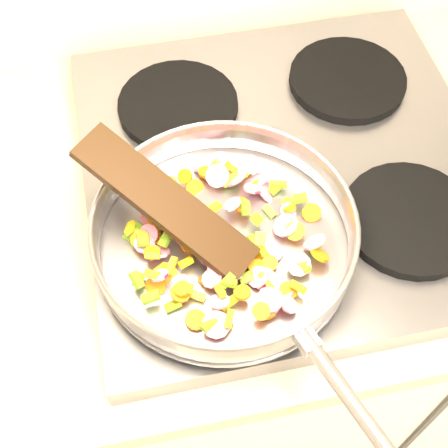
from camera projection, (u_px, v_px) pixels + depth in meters
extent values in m
cube|color=#939399|center=(285.00, 170.00, 0.95)|extent=(0.60, 0.60, 0.04)
cylinder|color=black|center=(213.00, 255.00, 0.83)|extent=(0.19, 0.19, 0.02)
cylinder|color=black|center=(410.00, 219.00, 0.86)|extent=(0.19, 0.19, 0.02)
cylinder|color=black|center=(178.00, 105.00, 0.98)|extent=(0.19, 0.19, 0.02)
cylinder|color=black|center=(347.00, 79.00, 1.02)|extent=(0.19, 0.19, 0.02)
cylinder|color=#9E9EA5|center=(224.00, 244.00, 0.83)|extent=(0.34, 0.34, 0.01)
torus|color=#9E9EA5|center=(224.00, 233.00, 0.80)|extent=(0.38, 0.38, 0.05)
torus|color=#9E9EA5|center=(224.00, 222.00, 0.78)|extent=(0.34, 0.34, 0.01)
cylinder|color=#9E9EA5|center=(353.00, 403.00, 0.67)|extent=(0.08, 0.19, 0.02)
cube|color=#9E9EA5|center=(306.00, 340.00, 0.71)|extent=(0.03, 0.04, 0.02)
cube|color=#64911C|center=(186.00, 289.00, 0.77)|extent=(0.02, 0.02, 0.01)
cylinder|color=orange|center=(289.00, 208.00, 0.84)|extent=(0.03, 0.02, 0.02)
cube|color=#64911C|center=(133.00, 232.00, 0.82)|extent=(0.02, 0.02, 0.01)
cylinder|color=#DC154A|center=(265.00, 280.00, 0.79)|extent=(0.04, 0.04, 0.02)
cube|color=yellow|center=(230.00, 252.00, 0.81)|extent=(0.02, 0.02, 0.02)
cylinder|color=#DC154A|center=(257.00, 180.00, 0.88)|extent=(0.05, 0.05, 0.02)
cylinder|color=orange|center=(295.00, 231.00, 0.82)|extent=(0.04, 0.04, 0.02)
cube|color=#64911C|center=(151.00, 297.00, 0.76)|extent=(0.02, 0.02, 0.01)
cylinder|color=orange|center=(140.00, 240.00, 0.81)|extent=(0.04, 0.03, 0.02)
cylinder|color=#DC154A|center=(185.00, 235.00, 0.82)|extent=(0.03, 0.03, 0.02)
cube|color=#64911C|center=(278.00, 184.00, 0.87)|extent=(0.03, 0.02, 0.01)
cylinder|color=#DC154A|center=(285.00, 225.00, 0.82)|extent=(0.04, 0.05, 0.03)
cube|color=yellow|center=(260.00, 248.00, 0.81)|extent=(0.02, 0.03, 0.02)
cube|color=#64911C|center=(230.00, 182.00, 0.87)|extent=(0.02, 0.01, 0.01)
cylinder|color=#DC154A|center=(272.00, 252.00, 0.81)|extent=(0.04, 0.04, 0.00)
cube|color=#64911C|center=(245.00, 208.00, 0.83)|extent=(0.01, 0.02, 0.02)
cylinder|color=#DC154A|center=(150.00, 217.00, 0.84)|extent=(0.03, 0.03, 0.01)
cube|color=#64911C|center=(166.00, 203.00, 0.85)|extent=(0.02, 0.02, 0.01)
cube|color=yellow|center=(237.00, 262.00, 0.80)|extent=(0.02, 0.02, 0.01)
cylinder|color=orange|center=(312.00, 212.00, 0.84)|extent=(0.03, 0.03, 0.02)
cylinder|color=#DC154A|center=(219.00, 265.00, 0.78)|extent=(0.04, 0.03, 0.02)
cylinder|color=orange|center=(200.00, 224.00, 0.83)|extent=(0.02, 0.02, 0.01)
cylinder|color=#DC154A|center=(232.00, 204.00, 0.83)|extent=(0.03, 0.03, 0.02)
cylinder|color=#DC154A|center=(228.00, 178.00, 0.88)|extent=(0.03, 0.03, 0.02)
cube|color=yellow|center=(220.00, 291.00, 0.76)|extent=(0.01, 0.02, 0.01)
cylinder|color=orange|center=(157.00, 218.00, 0.83)|extent=(0.03, 0.04, 0.01)
cylinder|color=#DC154A|center=(288.00, 212.00, 0.84)|extent=(0.03, 0.03, 0.02)
cube|color=yellow|center=(298.00, 287.00, 0.77)|extent=(0.02, 0.02, 0.02)
cylinder|color=orange|center=(156.00, 286.00, 0.79)|extent=(0.03, 0.03, 0.02)
cube|color=yellow|center=(183.00, 228.00, 0.81)|extent=(0.02, 0.01, 0.01)
cylinder|color=#DC154A|center=(268.00, 298.00, 0.76)|extent=(0.04, 0.04, 0.02)
cylinder|color=orange|center=(267.00, 308.00, 0.76)|extent=(0.04, 0.04, 0.02)
cylinder|color=orange|center=(209.00, 278.00, 0.79)|extent=(0.03, 0.03, 0.02)
cube|color=#64911C|center=(299.00, 262.00, 0.79)|extent=(0.03, 0.02, 0.01)
cylinder|color=orange|center=(261.00, 311.00, 0.75)|extent=(0.03, 0.03, 0.01)
cylinder|color=#DC154A|center=(252.00, 189.00, 0.86)|extent=(0.03, 0.03, 0.02)
cylinder|color=orange|center=(224.00, 166.00, 0.88)|extent=(0.02, 0.02, 0.01)
cube|color=#64911C|center=(226.00, 243.00, 0.81)|extent=(0.02, 0.02, 0.01)
cylinder|color=#DC154A|center=(289.00, 304.00, 0.76)|extent=(0.03, 0.03, 0.02)
cylinder|color=#DC154A|center=(144.00, 244.00, 0.81)|extent=(0.04, 0.04, 0.01)
cube|color=#64911C|center=(276.00, 188.00, 0.87)|extent=(0.03, 0.02, 0.01)
cube|color=yellow|center=(215.00, 165.00, 0.88)|extent=(0.02, 0.02, 0.01)
cylinder|color=#DC154A|center=(281.00, 295.00, 0.78)|extent=(0.04, 0.03, 0.03)
cube|color=yellow|center=(194.00, 229.00, 0.81)|extent=(0.02, 0.01, 0.01)
cylinder|color=orange|center=(320.00, 255.00, 0.79)|extent=(0.03, 0.04, 0.02)
cylinder|color=#DC154A|center=(216.00, 325.00, 0.75)|extent=(0.05, 0.05, 0.02)
cube|color=#64911C|center=(152.00, 275.00, 0.77)|extent=(0.02, 0.02, 0.02)
cylinder|color=#DC154A|center=(219.00, 301.00, 0.76)|extent=(0.03, 0.03, 0.01)
cube|color=#64911C|center=(230.00, 167.00, 0.88)|extent=(0.03, 0.02, 0.02)
cylinder|color=orange|center=(222.00, 248.00, 0.81)|extent=(0.03, 0.03, 0.02)
cylinder|color=#DC154A|center=(314.00, 242.00, 0.80)|extent=(0.04, 0.03, 0.03)
cube|color=#64911C|center=(184.00, 206.00, 0.85)|extent=(0.02, 0.02, 0.01)
cube|color=yellow|center=(229.00, 303.00, 0.76)|extent=(0.02, 0.02, 0.02)
cube|color=yellow|center=(162.00, 269.00, 0.79)|extent=(0.02, 0.02, 0.01)
cylinder|color=orange|center=(263.00, 259.00, 0.81)|extent=(0.02, 0.03, 0.02)
cylinder|color=#DC154A|center=(267.00, 192.00, 0.87)|extent=(0.03, 0.04, 0.03)
cylinder|color=orange|center=(185.00, 176.00, 0.87)|extent=(0.03, 0.03, 0.02)
cube|color=yellow|center=(258.00, 183.00, 0.87)|extent=(0.02, 0.02, 0.02)
cylinder|color=#DC154A|center=(217.00, 161.00, 0.88)|extent=(0.04, 0.04, 0.03)
cylinder|color=#DC154A|center=(160.00, 252.00, 0.81)|extent=(0.03, 0.03, 0.02)
cube|color=yellow|center=(162.00, 225.00, 0.83)|extent=(0.02, 0.02, 0.01)
cylinder|color=#DC154A|center=(236.00, 178.00, 0.87)|extent=(0.03, 0.04, 0.03)
cube|color=#64911C|center=(269.00, 212.00, 0.85)|extent=(0.02, 0.02, 0.01)
cube|color=yellow|center=(146.00, 199.00, 0.85)|extent=(0.02, 0.02, 0.01)
cube|color=yellow|center=(212.00, 209.00, 0.83)|extent=(0.03, 0.02, 0.01)
cylinder|color=orange|center=(242.00, 293.00, 0.76)|extent=(0.03, 0.03, 0.01)
cylinder|color=#DC154A|center=(149.00, 234.00, 0.82)|extent=(0.04, 0.03, 0.02)
cylinder|color=#DC154A|center=(209.00, 256.00, 0.81)|extent=(0.04, 0.04, 0.01)
cube|color=#64911C|center=(300.00, 198.00, 0.84)|extent=(0.02, 0.02, 0.01)
cube|color=#64911C|center=(165.00, 240.00, 0.80)|extent=(0.02, 0.02, 0.01)
cylinder|color=orange|center=(152.00, 253.00, 0.79)|extent=(0.03, 0.03, 0.01)
cube|color=#64911C|center=(209.00, 324.00, 0.75)|extent=(0.02, 0.02, 0.01)
cube|color=#64911C|center=(140.00, 228.00, 0.83)|extent=(0.02, 0.02, 0.01)
cube|color=#64911C|center=(314.00, 246.00, 0.81)|extent=(0.02, 0.02, 0.02)
cube|color=yellow|center=(172.00, 266.00, 0.79)|extent=(0.02, 0.03, 0.01)
cylinder|color=orange|center=(206.00, 172.00, 0.88)|extent=(0.03, 0.03, 0.01)
cylinder|color=orange|center=(171.00, 182.00, 0.85)|extent=(0.03, 0.03, 0.02)
cylinder|color=orange|center=(270.00, 263.00, 0.80)|extent=(0.03, 0.03, 0.02)
cube|color=yellow|center=(247.00, 171.00, 0.88)|extent=(0.02, 0.02, 0.02)
cylinder|color=orange|center=(225.00, 325.00, 0.76)|extent=(0.02, 0.02, 0.01)
cylinder|color=orange|center=(207.00, 221.00, 0.82)|extent=(0.03, 0.03, 0.02)
cube|color=#64911C|center=(131.00, 237.00, 0.83)|extent=(0.02, 0.02, 0.01)
cylinder|color=orange|center=(288.00, 204.00, 0.85)|extent=(0.03, 0.03, 0.01)
cylinder|color=#DC154A|center=(173.00, 217.00, 0.84)|extent=(0.04, 0.05, 0.03)
cylinder|color=orange|center=(153.00, 207.00, 0.83)|extent=(0.03, 0.03, 0.02)
cylinder|color=orange|center=(182.00, 289.00, 0.76)|extent=(0.02, 0.02, 0.01)
cylinder|color=#DC154A|center=(163.00, 196.00, 0.85)|extent=(0.03, 0.03, 0.02)
cylinder|color=orange|center=(180.00, 293.00, 0.77)|extent=(0.03, 0.03, 0.01)
cylinder|color=#DC154A|center=(177.00, 189.00, 0.87)|extent=(0.03, 0.04, 0.04)
cylinder|color=#DC154A|center=(180.00, 284.00, 0.79)|extent=(0.04, 0.04, 0.01)
cylinder|color=#DC154A|center=(272.00, 302.00, 0.76)|extent=(0.04, 0.05, 0.03)
cylinder|color=orange|center=(195.00, 188.00, 0.87)|extent=(0.03, 0.03, 0.03)
cube|color=yellow|center=(230.00, 318.00, 0.74)|extent=(0.02, 0.02, 0.02)
cylinder|color=orange|center=(244.00, 258.00, 0.80)|extent=(0.03, 0.02, 0.02)
cube|color=yellow|center=(186.00, 263.00, 0.79)|extent=(0.02, 0.02, 0.01)
cube|color=#64911C|center=(173.00, 305.00, 0.77)|extent=(0.02, 0.02, 0.02)
cylinder|color=#DC154A|center=(217.00, 176.00, 0.86)|extent=(0.04, 0.04, 0.02)
cube|color=#64911C|center=(136.00, 280.00, 0.77)|extent=(0.02, 0.03, 0.02)
cube|color=#64911C|center=(257.00, 219.00, 0.82)|extent=(0.02, 0.02, 0.02)
cube|color=#64911C|center=(156.00, 210.00, 0.83)|extent=(0.01, 0.02, 0.02)
cube|color=yellow|center=(153.00, 256.00, 0.79)|extent=(0.02, 0.01, 0.01)
cube|color=#64911C|center=(231.00, 179.00, 0.87)|extent=(0.02, 0.02, 0.02)
cube|color=yellow|center=(171.00, 213.00, 0.84)|extent=(0.02, 0.02, 0.02)
cylinder|color=orange|center=(154.00, 237.00, 0.83)|extent=(0.03, 0.03, 0.01)
cylinder|color=orange|center=(190.00, 243.00, 0.82)|extent=(0.04, 0.04, 0.03)
cylinder|color=#DC154A|center=(159.00, 275.00, 0.78)|extent=(0.04, 0.03, 0.02)
cube|color=#64911C|center=(260.00, 239.00, 0.80)|extent=(0.02, 0.02, 0.01)
cube|color=#64911C|center=(143.00, 240.00, 0.80)|extent=(0.02, 0.02, 0.01)
cube|color=#64911C|center=(215.00, 261.00, 0.79)|extent=(0.02, 0.01, 0.01)
cube|color=#64911C|center=(228.00, 280.00, 0.77)|extent=(0.02, 0.02, 0.02)
cube|color=#64911C|center=(227.00, 260.00, 0.80)|extent=(0.02, 0.02, 0.02)
cube|color=yellow|center=(195.00, 295.00, 0.78)|extent=(0.03, 0.02, 0.01)
cylinder|color=#DC154A|center=(249.00, 164.00, 0.87)|extent=(0.03, 0.03, 0.03)
cube|color=#64911C|center=(229.00, 283.00, 0.77)|extent=(0.02, 0.02, 0.01)
cylinder|color=#DC154A|center=(212.00, 278.00, 0.78)|extent=(0.03, 0.04, 0.02)
cylinder|color=#DC154A|center=(258.00, 277.00, 0.78)|extent=(0.03, 0.03, 0.02)
cylinder|color=#DC154A|center=(202.00, 168.00, 0.89)|extent=(0.03, 0.02, 0.02)
cylinder|color=orange|center=(242.00, 205.00, 0.84)|extent=(0.03, 0.04, 0.02)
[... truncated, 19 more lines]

